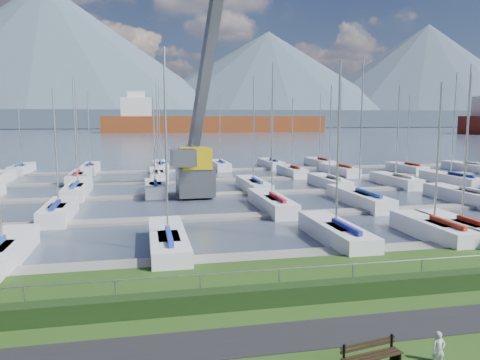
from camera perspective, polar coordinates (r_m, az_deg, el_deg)
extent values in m
cube|color=black|center=(16.16, 11.54, -17.69)|extent=(160.00, 2.00, 0.04)
cube|color=#3E485B|center=(276.52, -10.67, 5.99)|extent=(800.00, 540.00, 0.20)
cube|color=black|center=(18.25, 8.25, -13.43)|extent=(80.00, 0.70, 0.70)
cylinder|color=gray|center=(18.32, 7.86, -10.52)|extent=(80.00, 0.04, 0.04)
cube|color=#40505E|center=(346.42, -10.96, 7.35)|extent=(900.00, 80.00, 12.00)
cone|color=#475968|center=(425.92, -22.46, 13.89)|extent=(340.00, 340.00, 115.00)
cone|color=#455564|center=(443.28, 3.43, 12.23)|extent=(300.00, 300.00, 85.00)
cone|color=#414E5F|center=(523.49, 21.80, 11.82)|extent=(320.00, 320.00, 100.00)
cube|color=slate|center=(24.21, 2.96, -9.44)|extent=(90.00, 1.60, 0.25)
cube|color=gray|center=(33.66, -1.40, -4.55)|extent=(90.00, 1.60, 0.25)
cube|color=#65635E|center=(43.37, -3.80, -1.81)|extent=(90.00, 1.60, 0.25)
cube|color=slate|center=(53.18, -5.32, -0.08)|extent=(90.00, 1.60, 0.25)
cube|color=slate|center=(63.05, -6.36, 1.11)|extent=(90.00, 1.60, 0.25)
cube|color=black|center=(13.64, 12.56, -19.74)|extent=(0.06, 0.06, 0.40)
cube|color=black|center=(14.61, 18.42, -19.90)|extent=(0.13, 0.40, 0.45)
cube|color=black|center=(14.54, 18.01, -18.14)|extent=(0.06, 0.06, 0.40)
cube|color=black|center=(13.94, 16.23, -20.17)|extent=(1.79, 0.43, 0.04)
cube|color=black|center=(14.04, 15.83, -19.94)|extent=(1.79, 0.43, 0.04)
cube|color=black|center=(14.15, 15.43, -19.71)|extent=(1.79, 0.43, 0.04)
cube|color=black|center=(14.10, 15.33, -19.02)|extent=(1.78, 0.37, 0.08)
cube|color=black|center=(14.05, 15.34, -18.58)|extent=(1.78, 0.37, 0.08)
imported|color=#B0B0B7|center=(15.07, 23.08, -17.97)|extent=(0.40, 0.29, 1.04)
cube|color=#5B5E63|center=(42.19, -5.49, -0.15)|extent=(3.30, 3.30, 2.60)
cube|color=gold|center=(41.96, -5.53, 2.70)|extent=(2.71, 3.48, 1.80)
cube|color=#525559|center=(46.81, -4.04, 14.26)|extent=(3.29, 11.18, 19.89)
cube|color=slate|center=(39.85, -6.93, 2.70)|extent=(2.07, 2.26, 1.40)
cube|color=brown|center=(231.01, -3.06, 6.53)|extent=(107.10, 19.72, 10.00)
cube|color=silver|center=(228.88, -12.49, 8.23)|extent=(14.22, 14.22, 12.00)
cube|color=silver|center=(229.08, -12.54, 9.98)|extent=(8.13, 8.13, 4.00)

